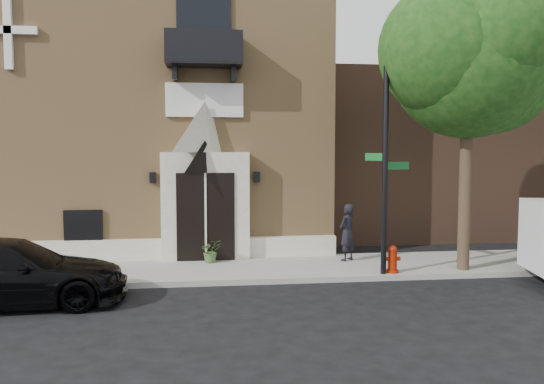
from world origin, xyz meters
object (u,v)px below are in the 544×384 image
(black_sedan, at_px, (9,273))
(pedestrian_near, at_px, (347,232))
(street_sign, at_px, (385,169))
(fire_hydrant, at_px, (392,259))

(black_sedan, distance_m, pedestrian_near, 8.97)
(black_sedan, relative_size, pedestrian_near, 2.99)
(street_sign, xyz_separation_m, fire_hydrant, (0.27, 0.08, -2.42))
(black_sedan, height_order, fire_hydrant, black_sedan)
(fire_hydrant, bearing_deg, pedestrian_near, 115.53)
(fire_hydrant, xyz_separation_m, pedestrian_near, (-0.80, 1.67, 0.48))
(black_sedan, bearing_deg, street_sign, -85.36)
(street_sign, bearing_deg, fire_hydrant, -5.37)
(fire_hydrant, bearing_deg, street_sign, -164.04)
(black_sedan, height_order, pedestrian_near, pedestrian_near)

